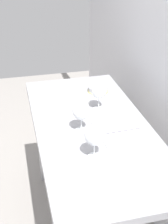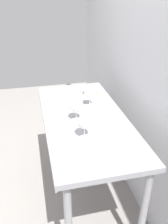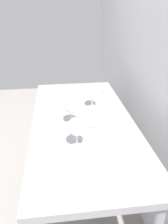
% 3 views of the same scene
% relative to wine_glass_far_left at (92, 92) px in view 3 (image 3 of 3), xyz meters
% --- Properties ---
extents(ground_plane, '(6.00, 6.00, 0.00)m').
position_rel_wine_glass_far_left_xyz_m(ground_plane, '(0.18, -0.08, -1.02)').
color(ground_plane, gray).
extents(back_wall, '(3.80, 0.04, 2.60)m').
position_rel_wine_glass_far_left_xyz_m(back_wall, '(0.18, 0.41, 0.28)').
color(back_wall, silver).
rests_on(back_wall, ground_plane).
extents(steel_counter, '(1.40, 0.65, 0.90)m').
position_rel_wine_glass_far_left_xyz_m(steel_counter, '(0.18, -0.09, -0.22)').
color(steel_counter, gray).
rests_on(steel_counter, ground_plane).
extents(wine_glass_far_left, '(0.09, 0.09, 0.17)m').
position_rel_wine_glass_far_left_xyz_m(wine_glass_far_left, '(0.00, 0.00, 0.00)').
color(wine_glass_far_left, white).
rests_on(wine_glass_far_left, steel_counter).
extents(wine_glass_near_right, '(0.10, 0.10, 0.17)m').
position_rel_wine_glass_far_left_xyz_m(wine_glass_near_right, '(0.47, -0.16, -0.00)').
color(wine_glass_near_right, white).
rests_on(wine_glass_near_right, steel_counter).
extents(wine_glass_near_center, '(0.09, 0.09, 0.17)m').
position_rel_wine_glass_far_left_xyz_m(wine_glass_near_center, '(0.22, -0.16, -0.00)').
color(wine_glass_near_center, white).
rests_on(wine_glass_near_center, steel_counter).
extents(open_notebook, '(0.33, 0.26, 0.01)m').
position_rel_wine_glass_far_left_xyz_m(open_notebook, '(0.30, 0.04, -0.12)').
color(open_notebook, white).
rests_on(open_notebook, steel_counter).
extents(tasting_sheet_upper, '(0.27, 0.32, 0.00)m').
position_rel_wine_glass_far_left_xyz_m(tasting_sheet_upper, '(-0.17, -0.16, -0.12)').
color(tasting_sheet_upper, white).
rests_on(tasting_sheet_upper, steel_counter).
extents(tasting_sheet_lower, '(0.22, 0.28, 0.00)m').
position_rel_wine_glass_far_left_xyz_m(tasting_sheet_lower, '(0.63, 0.03, -0.12)').
color(tasting_sheet_lower, white).
rests_on(tasting_sheet_lower, steel_counter).
extents(tasting_bowl, '(0.14, 0.14, 0.04)m').
position_rel_wine_glass_far_left_xyz_m(tasting_bowl, '(-0.24, 0.06, -0.10)').
color(tasting_bowl, '#DBCC66').
rests_on(tasting_bowl, steel_counter).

